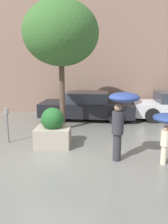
# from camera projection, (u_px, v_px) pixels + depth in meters

# --- Properties ---
(ground_plane) EXTENTS (40.00, 40.00, 0.00)m
(ground_plane) POSITION_uv_depth(u_px,v_px,m) (53.00, 159.00, 6.31)
(ground_plane) COLOR slate
(building_facade) EXTENTS (18.00, 0.30, 6.00)m
(building_facade) POSITION_uv_depth(u_px,v_px,m) (73.00, 59.00, 12.02)
(building_facade) COLOR #8C6B5B
(building_facade) RESTS_ON ground
(planter_box) EXTENTS (1.13, 0.88, 1.31)m
(planter_box) POSITION_uv_depth(u_px,v_px,m) (53.00, 130.00, 7.20)
(planter_box) COLOR #9E9384
(planter_box) RESTS_ON ground
(person_adult) EXTENTS (0.82, 0.82, 1.95)m
(person_adult) POSITION_uv_depth(u_px,v_px,m) (121.00, 111.00, 5.89)
(person_adult) COLOR #2D2D33
(person_adult) RESTS_ON ground
(person_child) EXTENTS (0.77, 0.77, 1.40)m
(person_child) POSITION_uv_depth(u_px,v_px,m) (167.00, 123.00, 5.80)
(person_child) COLOR beige
(person_child) RESTS_ON ground
(parked_car_near) EXTENTS (4.68, 2.27, 1.36)m
(parked_car_near) POSITION_uv_depth(u_px,v_px,m) (87.00, 106.00, 10.84)
(parked_car_near) COLOR black
(parked_car_near) RESTS_ON ground
(street_tree) EXTENTS (2.93, 2.93, 5.09)m
(street_tree) POSITION_uv_depth(u_px,v_px,m) (61.00, 34.00, 8.38)
(street_tree) COLOR brown
(street_tree) RESTS_ON ground
(parking_meter) EXTENTS (0.14, 0.14, 1.23)m
(parking_meter) POSITION_uv_depth(u_px,v_px,m) (7.00, 118.00, 7.46)
(parking_meter) COLOR #595B60
(parking_meter) RESTS_ON ground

